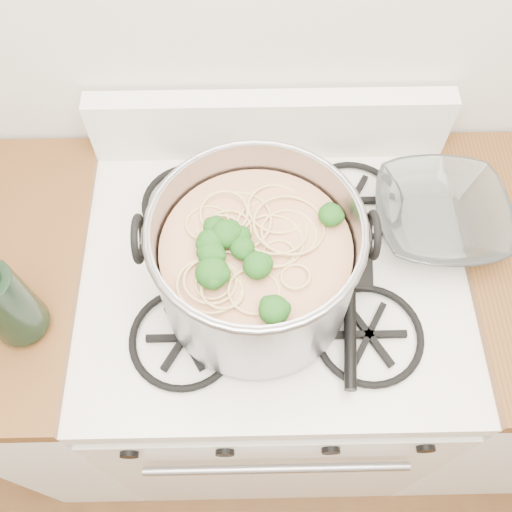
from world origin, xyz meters
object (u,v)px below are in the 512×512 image
object	(u,v)px
glass_bowl	(437,221)
gas_range	(269,350)
stock_pot	(256,264)
spatula	(350,260)

from	to	relation	value
glass_bowl	gas_range	bearing A→B (deg)	-165.66
stock_pot	spatula	bearing A→B (deg)	17.69
gas_range	glass_bowl	bearing A→B (deg)	14.34
stock_pot	glass_bowl	distance (m)	0.40
spatula	glass_bowl	bearing A→B (deg)	30.46
spatula	gas_range	bearing A→B (deg)	-175.25
stock_pot	glass_bowl	size ratio (longest dim) A/B	3.67
glass_bowl	spatula	bearing A→B (deg)	-154.94
gas_range	spatula	distance (m)	0.52
gas_range	glass_bowl	world-z (taller)	glass_bowl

